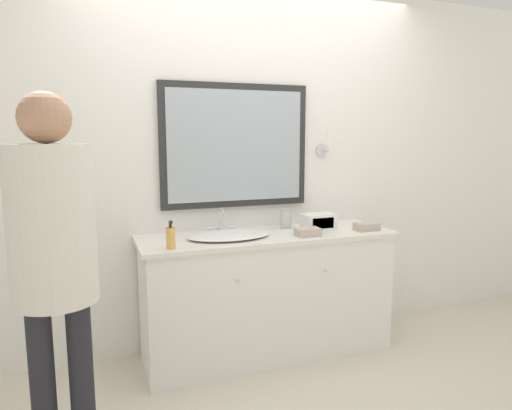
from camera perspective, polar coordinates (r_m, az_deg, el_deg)
ground_plane at (r=3.10m, az=3.66°, el=-20.27°), size 14.00×14.00×0.00m
wall_back at (r=3.29m, az=-0.54°, el=4.81°), size 8.00×0.18×2.55m
vanity_counter at (r=3.19m, az=1.44°, el=-11.06°), size 1.72×0.56×0.85m
sink_basin at (r=2.95m, az=-3.42°, el=-3.74°), size 0.54×0.38×0.16m
soap_bottle at (r=2.70m, az=-10.62°, el=-4.01°), size 0.05×0.05×0.17m
appliance_box at (r=3.23m, az=7.84°, el=-2.07°), size 0.23×0.14×0.11m
picture_frame at (r=3.22m, az=3.78°, el=-1.74°), size 0.08×0.01×0.15m
hand_towel_near_sink at (r=3.26m, az=13.65°, el=-2.64°), size 0.16×0.10×0.05m
hand_towel_far_corner at (r=3.02m, az=6.51°, el=-3.38°), size 0.16×0.10×0.05m
person at (r=2.14m, az=-24.04°, el=-4.24°), size 0.36×0.36×1.68m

